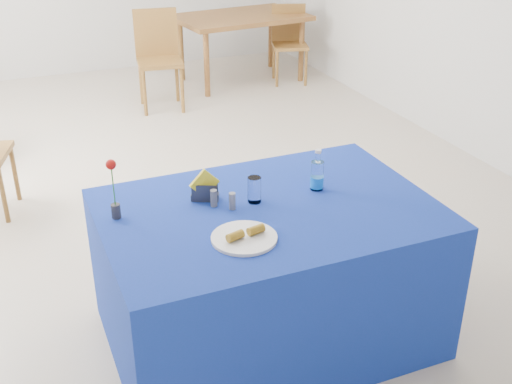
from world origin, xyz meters
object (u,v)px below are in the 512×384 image
(oak_table, at_px, (241,22))
(chair_bg_left, at_px, (158,52))
(plate, at_px, (244,238))
(blue_table, at_px, (268,274))
(chair_bg_right, at_px, (289,38))
(water_bottle, at_px, (317,176))

(oak_table, height_order, chair_bg_left, chair_bg_left)
(plate, xyz_separation_m, blue_table, (0.22, 0.23, -0.39))
(oak_table, bearing_deg, plate, -111.24)
(plate, height_order, oak_table, plate)
(chair_bg_right, bearing_deg, plate, -100.18)
(blue_table, relative_size, water_bottle, 7.44)
(plate, bearing_deg, chair_bg_right, 62.35)
(water_bottle, height_order, chair_bg_left, chair_bg_left)
(plate, height_order, chair_bg_left, chair_bg_left)
(blue_table, xyz_separation_m, water_bottle, (0.31, 0.09, 0.45))
(plate, distance_m, chair_bg_left, 4.13)
(oak_table, xyz_separation_m, chair_bg_right, (0.51, -0.20, -0.18))
(blue_table, bearing_deg, plate, -133.49)
(chair_bg_left, bearing_deg, plate, -91.13)
(plate, relative_size, chair_bg_right, 0.34)
(plate, distance_m, blue_table, 0.50)
(chair_bg_left, distance_m, chair_bg_right, 1.65)
(water_bottle, distance_m, chair_bg_right, 4.44)
(water_bottle, bearing_deg, plate, -148.33)
(plate, bearing_deg, chair_bg_left, 80.54)
(blue_table, xyz_separation_m, chair_bg_left, (0.46, 3.84, 0.19))
(water_bottle, bearing_deg, blue_table, -163.00)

